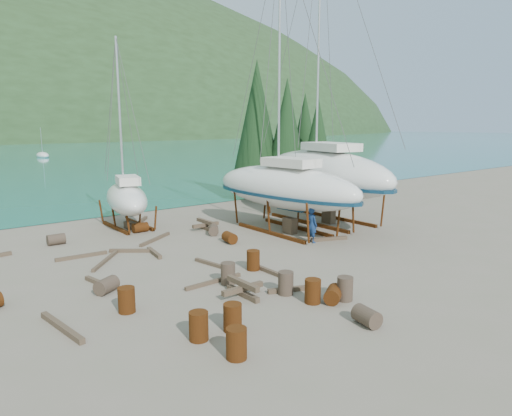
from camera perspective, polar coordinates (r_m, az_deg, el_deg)
ground at (r=21.21m, az=0.36°, el=-6.94°), size 600.00×600.00×0.00m
far_house_right at (r=210.20m, az=-26.92°, el=8.36°), size 6.60×5.60×5.60m
cypress_near_right at (r=37.49m, az=3.87°, el=9.57°), size 3.60×3.60×10.00m
cypress_mid_right at (r=37.12m, az=7.68°, el=8.14°), size 3.06×3.06×8.50m
cypress_back_left at (r=38.05m, az=0.12°, el=10.91°), size 4.14×4.14×11.50m
cypress_far_right at (r=40.29m, az=6.10°, el=8.76°), size 3.24×3.24×9.00m
moored_boat_mid at (r=98.62m, az=-25.12°, el=5.97°), size 2.00×5.00×6.05m
large_sailboat_near at (r=26.86m, az=3.58°, el=2.69°), size 4.13×10.98×16.92m
large_sailboat_far at (r=29.96m, az=8.36°, el=4.40°), size 5.77×13.03×19.89m
small_sailboat_shore at (r=29.13m, az=-15.89°, el=1.24°), size 3.99×7.47×11.41m
worker at (r=24.86m, az=7.02°, el=-2.11°), size 0.52×0.74×1.94m
drum_0 at (r=12.98m, az=-2.45°, el=-16.54°), size 0.58×0.58×0.88m
drum_1 at (r=15.35m, az=13.67°, el=-13.03°), size 0.74×0.97×0.58m
drum_4 at (r=27.95m, az=-14.27°, el=-2.39°), size 0.90×0.61×0.58m
drum_5 at (r=18.48m, az=-3.52°, el=-8.16°), size 0.58×0.58×0.88m
drum_6 at (r=24.75m, az=-3.31°, el=-3.72°), size 0.72×0.96×0.58m
drum_7 at (r=16.72m, az=7.10°, el=-10.27°), size 0.58×0.58×0.88m
drum_8 at (r=16.42m, az=-15.87°, el=-10.99°), size 0.58×0.58×0.88m
drum_9 at (r=26.57m, az=-23.70°, el=-3.61°), size 0.90×0.61×0.58m
drum_10 at (r=14.52m, az=-2.94°, el=-13.49°), size 0.58×0.58×0.88m
drum_11 at (r=26.63m, az=-5.33°, el=-2.73°), size 0.96×1.05×0.58m
drum_12 at (r=16.94m, az=9.65°, el=-10.60°), size 1.05×0.96×0.58m
drum_13 at (r=14.04m, az=-7.18°, el=-14.43°), size 0.58×0.58×0.88m
drum_14 at (r=20.18m, az=-0.35°, el=-6.54°), size 0.58×0.58×0.88m
drum_15 at (r=18.48m, az=-18.17°, el=-9.18°), size 1.05×0.95×0.58m
drum_16 at (r=17.42m, az=3.74°, el=-9.34°), size 0.58×0.58×0.88m
drum_17 at (r=17.13m, az=11.06°, el=-9.87°), size 0.58×0.58×0.88m
timber_1 at (r=25.54m, az=9.11°, el=-3.84°), size 2.05×0.98×0.19m
timber_3 at (r=18.72m, az=-5.31°, el=-9.14°), size 2.69×0.27×0.15m
timber_4 at (r=23.82m, az=-15.50°, el=-5.16°), size 1.72×1.39×0.17m
timber_5 at (r=19.70m, az=2.06°, el=-8.06°), size 0.17×2.32×0.16m
timber_6 at (r=30.94m, az=-14.05°, el=-1.52°), size 1.49×1.77×0.19m
timber_7 at (r=17.78m, az=3.98°, el=-10.14°), size 1.54×0.76×0.17m
timber_8 at (r=23.09m, az=-12.60°, el=-5.49°), size 0.46×1.86×0.19m
timber_10 at (r=25.83m, az=-12.47°, el=-3.82°), size 2.53×1.70×0.16m
timber_11 at (r=20.93m, az=-5.48°, el=-7.00°), size 0.53×2.23×0.15m
timber_12 at (r=19.47m, az=-18.97°, el=-8.86°), size 0.54×1.98×0.17m
timber_14 at (r=15.90m, az=-23.11°, el=-13.54°), size 0.56×2.82×0.18m
timber_15 at (r=22.57m, az=-18.24°, el=-6.20°), size 2.20×2.56×0.15m
timber_17 at (r=23.59m, az=-20.96°, el=-5.64°), size 2.42×0.31×0.16m
timber_pile_fore at (r=17.24m, az=-1.67°, el=-10.03°), size 1.80×1.80×0.60m
timber_pile_aft at (r=27.94m, az=-6.31°, el=-2.11°), size 1.80×1.80×0.60m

